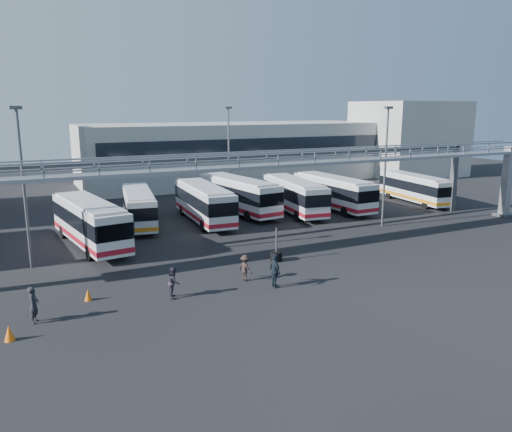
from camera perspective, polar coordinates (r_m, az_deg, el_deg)
name	(u,v)px	position (r m, az deg, el deg)	size (l,w,h in m)	color
ground	(309,268)	(32.52, 6.03, -5.88)	(140.00, 140.00, 0.00)	black
gantry	(267,172)	(36.28, 1.23, 5.01)	(51.40, 5.15, 7.10)	gray
warehouse	(236,152)	(70.41, -2.32, 7.30)	(42.00, 14.00, 8.00)	#9E9E99
building_right	(408,139)	(79.88, 17.01, 8.45)	(14.00, 12.00, 11.00)	#B2B2AD
light_pole_left	(23,180)	(34.27, -25.08, 3.80)	(0.70, 0.35, 10.21)	#4C4F54
light_pole_mid	(386,160)	(43.97, 14.59, 6.19)	(0.70, 0.35, 10.21)	#4C4F54
light_pole_back	(229,151)	(52.46, -3.13, 7.48)	(0.70, 0.35, 10.21)	#4C4F54
bus_2	(90,221)	(38.78, -18.47, -0.58)	(4.13, 11.50, 3.42)	silver
bus_3	(139,206)	(44.56, -13.28, 1.11)	(4.07, 10.48, 3.10)	silver
bus_4	(204,202)	(44.88, -5.98, 1.63)	(3.33, 11.21, 3.36)	silver
bus_5	(238,194)	(48.30, -2.08, 2.52)	(4.03, 11.66, 3.47)	silver
bus_6	(294,194)	(48.70, 4.38, 2.47)	(4.00, 11.11, 3.30)	silver
bus_7	(333,191)	(50.90, 8.80, 2.80)	(2.77, 10.99, 3.32)	silver
bus_9	(415,188)	(56.42, 17.70, 3.11)	(3.47, 10.18, 3.03)	silver
pedestrian_a	(34,305)	(26.34, -24.05, -9.25)	(0.66, 0.44, 1.82)	black
pedestrian_b	(174,282)	(27.56, -9.39, -7.47)	(0.84, 0.65, 1.72)	#282431
pedestrian_c	(245,268)	(29.76, -1.23, -5.94)	(1.02, 0.59, 1.58)	black
pedestrian_d	(275,271)	(28.62, 2.19, -6.31)	(1.15, 0.48, 1.96)	black
cone_left	(9,333)	(25.10, -26.37, -11.89)	(0.45, 0.45, 0.72)	orange
cone_right	(88,295)	(28.42, -18.65, -8.53)	(0.39, 0.39, 0.63)	orange
tire_stack	(276,255)	(33.63, 2.32, -4.51)	(0.80, 0.80, 2.29)	black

